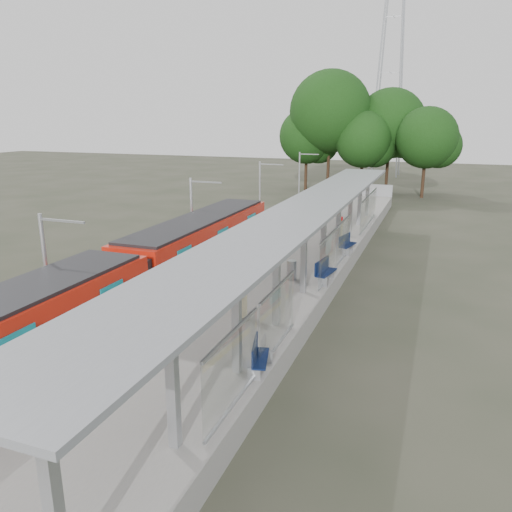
{
  "coord_description": "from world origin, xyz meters",
  "views": [
    {
      "loc": [
        7.57,
        -7.29,
        8.86
      ],
      "look_at": [
        -0.59,
        14.72,
        2.3
      ],
      "focal_mm": 35.0,
      "sensor_mm": 36.0,
      "label": 1
    }
  ],
  "objects_px": {
    "bench_mid": "(324,270)",
    "bench_far": "(346,243)",
    "bench_near": "(258,355)",
    "train": "(125,285)",
    "info_pillar_near": "(242,298)",
    "litter_bin": "(292,270)",
    "info_pillar_far": "(340,231)"
  },
  "relations": [
    {
      "from": "bench_mid",
      "to": "bench_far",
      "type": "relative_size",
      "value": 1.04
    },
    {
      "from": "bench_near",
      "to": "train",
      "type": "bearing_deg",
      "value": 141.35
    },
    {
      "from": "info_pillar_near",
      "to": "bench_far",
      "type": "bearing_deg",
      "value": 60.58
    },
    {
      "from": "bench_near",
      "to": "info_pillar_near",
      "type": "bearing_deg",
      "value": 103.51
    },
    {
      "from": "info_pillar_near",
      "to": "litter_bin",
      "type": "distance_m",
      "value": 5.33
    },
    {
      "from": "train",
      "to": "bench_near",
      "type": "xyz_separation_m",
      "value": [
        7.11,
        -3.18,
        -0.52
      ]
    },
    {
      "from": "bench_mid",
      "to": "bench_far",
      "type": "height_order",
      "value": "bench_mid"
    },
    {
      "from": "bench_near",
      "to": "info_pillar_far",
      "type": "xyz_separation_m",
      "value": [
        -0.89,
        17.78,
        0.2
      ]
    },
    {
      "from": "train",
      "to": "info_pillar_near",
      "type": "bearing_deg",
      "value": 10.13
    },
    {
      "from": "bench_near",
      "to": "bench_mid",
      "type": "height_order",
      "value": "bench_mid"
    },
    {
      "from": "info_pillar_near",
      "to": "bench_mid",
      "type": "bearing_deg",
      "value": 49.67
    },
    {
      "from": "bench_near",
      "to": "bench_far",
      "type": "height_order",
      "value": "bench_far"
    },
    {
      "from": "bench_near",
      "to": "info_pillar_near",
      "type": "distance_m",
      "value": 4.61
    },
    {
      "from": "train",
      "to": "litter_bin",
      "type": "xyz_separation_m",
      "value": [
        5.48,
        6.18,
        -0.56
      ]
    },
    {
      "from": "bench_mid",
      "to": "bench_far",
      "type": "distance_m",
      "value": 5.88
    },
    {
      "from": "train",
      "to": "bench_far",
      "type": "height_order",
      "value": "train"
    },
    {
      "from": "bench_far",
      "to": "info_pillar_far",
      "type": "height_order",
      "value": "info_pillar_far"
    },
    {
      "from": "bench_mid",
      "to": "info_pillar_near",
      "type": "bearing_deg",
      "value": -102.97
    },
    {
      "from": "bench_near",
      "to": "bench_mid",
      "type": "distance_m",
      "value": 9.46
    },
    {
      "from": "train",
      "to": "litter_bin",
      "type": "height_order",
      "value": "train"
    },
    {
      "from": "train",
      "to": "litter_bin",
      "type": "distance_m",
      "value": 8.28
    },
    {
      "from": "bench_far",
      "to": "info_pillar_far",
      "type": "bearing_deg",
      "value": 121.59
    },
    {
      "from": "bench_far",
      "to": "litter_bin",
      "type": "height_order",
      "value": "bench_far"
    },
    {
      "from": "bench_near",
      "to": "litter_bin",
      "type": "height_order",
      "value": "bench_near"
    },
    {
      "from": "bench_far",
      "to": "info_pillar_near",
      "type": "distance_m",
      "value": 11.49
    },
    {
      "from": "bench_mid",
      "to": "bench_far",
      "type": "xyz_separation_m",
      "value": [
        0.0,
        5.88,
        -0.03
      ]
    },
    {
      "from": "bench_far",
      "to": "train",
      "type": "bearing_deg",
      "value": -108.6
    },
    {
      "from": "bench_far",
      "to": "bench_near",
      "type": "bearing_deg",
      "value": -78.29
    },
    {
      "from": "bench_mid",
      "to": "info_pillar_near",
      "type": "height_order",
      "value": "info_pillar_near"
    },
    {
      "from": "bench_mid",
      "to": "bench_far",
      "type": "bearing_deg",
      "value": 98.73
    },
    {
      "from": "train",
      "to": "bench_mid",
      "type": "bearing_deg",
      "value": 41.52
    },
    {
      "from": "info_pillar_far",
      "to": "litter_bin",
      "type": "distance_m",
      "value": 8.46
    }
  ]
}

